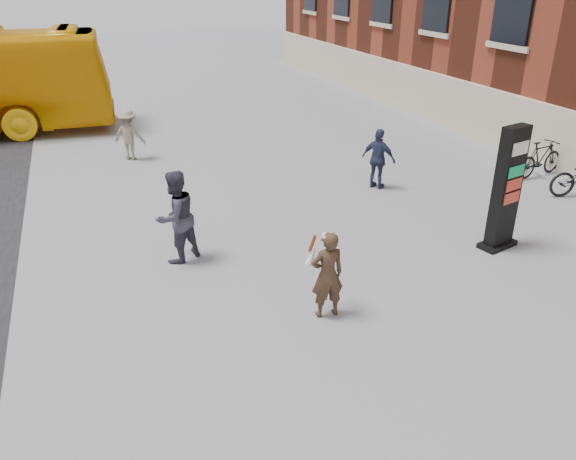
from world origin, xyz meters
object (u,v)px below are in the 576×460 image
object	(u,v)px
woman	(327,274)
pedestrian_b	(129,135)
info_pylon	(507,189)
pedestrian_c	(378,159)
bike_7	(541,159)
pedestrian_a	(176,217)

from	to	relation	value
woman	pedestrian_b	world-z (taller)	woman
pedestrian_b	info_pylon	bearing A→B (deg)	159.90
pedestrian_b	pedestrian_c	world-z (taller)	pedestrian_c
pedestrian_b	bike_7	world-z (taller)	pedestrian_b
info_pylon	pedestrian_b	size ratio (longest dim) A/B	1.69
woman	pedestrian_c	world-z (taller)	pedestrian_c
woman	bike_7	size ratio (longest dim) A/B	0.91
pedestrian_a	bike_7	world-z (taller)	pedestrian_a
pedestrian_a	pedestrian_b	size ratio (longest dim) A/B	1.23
bike_7	woman	bearing A→B (deg)	107.54
pedestrian_a	pedestrian_b	bearing A→B (deg)	-118.76
pedestrian_c	bike_7	xyz separation A→B (m)	(4.76, -0.78, -0.29)
woman	pedestrian_b	size ratio (longest dim) A/B	1.01
bike_7	info_pylon	bearing A→B (deg)	119.21
pedestrian_a	bike_7	distance (m)	10.62
pedestrian_b	bike_7	xyz separation A→B (m)	(10.66, -5.68, -0.25)
woman	pedestrian_b	distance (m)	10.23
info_pylon	pedestrian_c	xyz separation A→B (m)	(-0.69, 4.03, -0.50)
pedestrian_c	bike_7	bearing A→B (deg)	-134.33
pedestrian_b	bike_7	distance (m)	12.08
info_pylon	pedestrian_a	distance (m)	6.70
pedestrian_c	bike_7	world-z (taller)	pedestrian_c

